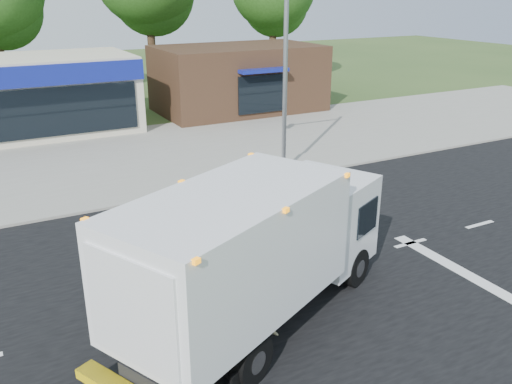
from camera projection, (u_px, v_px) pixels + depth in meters
ground at (329, 266)px, 15.15m from camera, size 120.00×120.00×0.00m
road_asphalt at (329, 266)px, 15.15m from camera, size 60.00×14.00×0.02m
sidewalk at (212, 179)px, 21.92m from camera, size 60.00×2.40×0.12m
parking_apron at (165, 146)px, 26.74m from camera, size 60.00×9.00×0.02m
lane_markings at (399, 275)px, 14.62m from camera, size 55.20×7.00×0.01m
ems_box_truck at (256, 246)px, 11.79m from camera, size 8.18×5.68×3.51m
emergency_worker at (270, 300)px, 11.69m from camera, size 0.81×0.72×1.98m
brown_storefront at (238, 78)px, 34.05m from camera, size 10.00×6.70×4.00m
traffic_signal_pole at (271, 54)px, 20.75m from camera, size 3.51×0.25×8.00m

